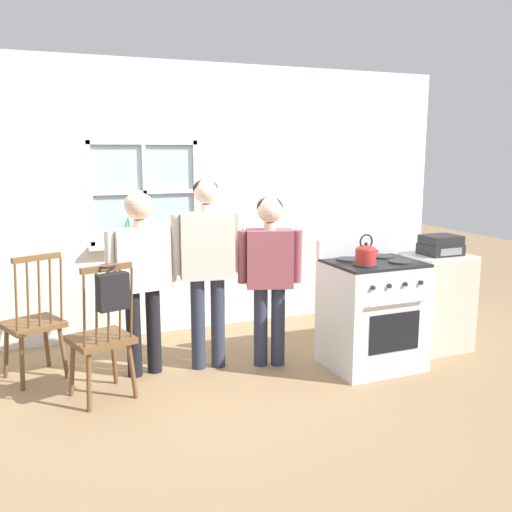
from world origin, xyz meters
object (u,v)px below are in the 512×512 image
Objects in this scene: person_elderly_left at (141,264)px; side_counter at (436,301)px; stove at (372,313)px; stereo at (441,245)px; kettle at (366,254)px; chair_near_wall at (34,324)px; person_adult_right at (270,264)px; chair_by_window at (102,339)px; potted_plant at (128,235)px; person_teen_center at (207,255)px; handbag at (113,291)px.

side_counter is at bearing -16.93° from person_elderly_left.
stove reaches higher than stereo.
kettle is 1.18m from side_counter.
side_counter is at bearing 148.00° from chair_near_wall.
person_adult_right is 1.35× the size of stove.
potted_plant reaches higher than chair_by_window.
kettle is at bearing -17.64° from person_adult_right.
chair_near_wall is at bearing 155.98° from person_elderly_left.
stereo is at bearing 11.86° from person_adult_right.
side_counter is (2.59, -1.39, -0.59)m from potted_plant.
chair_near_wall is 2.81m from stove.
stove is (2.24, -0.21, 0.01)m from chair_by_window.
chair_near_wall is 4.27× the size of kettle.
person_adult_right is 4.31× the size of stereo.
person_adult_right is 0.81m from kettle.
chair_by_window is at bearing 106.08° from chair_near_wall.
person_teen_center reaches higher than stereo.
person_teen_center is (0.54, -0.06, 0.05)m from person_elderly_left.
handbag is at bearing -145.70° from person_adult_right.
chair_by_window is 3.59× the size of potted_plant.
stove is (2.69, -0.81, 0.01)m from chair_near_wall.
person_adult_right is 5.94× the size of kettle.
person_teen_center is 1.14m from potted_plant.
potted_plant is at bearing 77.54° from person_elderly_left.
kettle is (2.52, -0.94, 0.56)m from chair_near_wall.
person_teen_center reaches higher than potted_plant.
stereo reaches higher than handbag.
chair_near_wall is 0.97× the size of stove.
kettle is 0.80× the size of handbag.
person_adult_right is at bearing 142.91° from kettle.
person_adult_right is (0.51, -0.15, -0.09)m from person_teen_center.
chair_near_wall is at bearing -174.16° from person_adult_right.
stove reaches higher than chair_near_wall.
potted_plant is at bearing 133.88° from kettle.
person_adult_right is at bearing 173.14° from side_counter.
person_teen_center is 5.26× the size of handbag.
stove is 2.21m from handbag.
stove is at bearing -3.96° from person_adult_right.
side_counter is (2.67, -0.41, -0.49)m from person_elderly_left.
chair_near_wall is 0.99m from person_elderly_left.
person_adult_right is at bearing 144.91° from chair_near_wall.
potted_plant reaches higher than kettle.
person_adult_right is 1.64m from stereo.
side_counter is at bearing 12.59° from person_adult_right.
chair_near_wall is at bearing -141.16° from potted_plant.
person_teen_center is 2.22m from side_counter.
stereo is at bearing -17.37° from person_elderly_left.
chair_by_window is 0.48m from handbag.
stereo is (2.98, 0.15, 0.11)m from handbag.
person_elderly_left is 0.98m from potted_plant.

